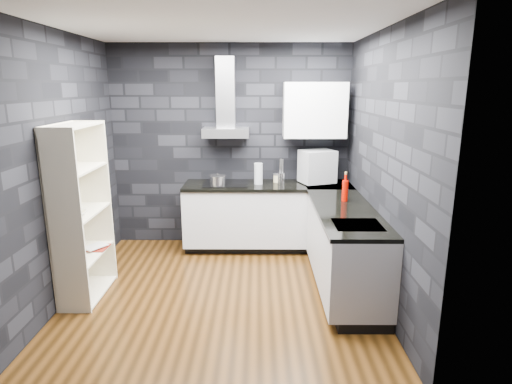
{
  "coord_description": "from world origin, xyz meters",
  "views": [
    {
      "loc": [
        0.38,
        -4.19,
        2.15
      ],
      "look_at": [
        0.35,
        0.45,
        1.0
      ],
      "focal_mm": 30.0,
      "sensor_mm": 36.0,
      "label": 1
    }
  ],
  "objects_px": {
    "storage_jar": "(276,179)",
    "appliance_garage": "(317,166)",
    "pot": "(218,181)",
    "glass_vase": "(258,174)",
    "utensil_crock": "(281,178)",
    "red_bottle": "(345,191)",
    "bookshelf": "(81,213)",
    "fruit_bowl": "(75,214)"
  },
  "relations": [
    {
      "from": "glass_vase",
      "to": "fruit_bowl",
      "type": "height_order",
      "value": "glass_vase"
    },
    {
      "from": "glass_vase",
      "to": "fruit_bowl",
      "type": "relative_size",
      "value": 1.3
    },
    {
      "from": "red_bottle",
      "to": "utensil_crock",
      "type": "bearing_deg",
      "value": 125.29
    },
    {
      "from": "glass_vase",
      "to": "appliance_garage",
      "type": "distance_m",
      "value": 0.78
    },
    {
      "from": "fruit_bowl",
      "to": "bookshelf",
      "type": "bearing_deg",
      "value": 90.0
    },
    {
      "from": "utensil_crock",
      "to": "fruit_bowl",
      "type": "xyz_separation_m",
      "value": [
        -2.1,
        -1.57,
        -0.03
      ]
    },
    {
      "from": "storage_jar",
      "to": "fruit_bowl",
      "type": "relative_size",
      "value": 0.47
    },
    {
      "from": "appliance_garage",
      "to": "fruit_bowl",
      "type": "height_order",
      "value": "appliance_garage"
    },
    {
      "from": "pot",
      "to": "utensil_crock",
      "type": "bearing_deg",
      "value": 15.42
    },
    {
      "from": "pot",
      "to": "appliance_garage",
      "type": "height_order",
      "value": "appliance_garage"
    },
    {
      "from": "bookshelf",
      "to": "utensil_crock",
      "type": "bearing_deg",
      "value": 45.97
    },
    {
      "from": "appliance_garage",
      "to": "bookshelf",
      "type": "relative_size",
      "value": 0.23
    },
    {
      "from": "glass_vase",
      "to": "utensil_crock",
      "type": "distance_m",
      "value": 0.32
    },
    {
      "from": "utensil_crock",
      "to": "bookshelf",
      "type": "relative_size",
      "value": 0.07
    },
    {
      "from": "pot",
      "to": "glass_vase",
      "type": "distance_m",
      "value": 0.54
    },
    {
      "from": "red_bottle",
      "to": "bookshelf",
      "type": "bearing_deg",
      "value": -170.01
    },
    {
      "from": "utensil_crock",
      "to": "pot",
      "type": "bearing_deg",
      "value": -164.58
    },
    {
      "from": "glass_vase",
      "to": "storage_jar",
      "type": "xyz_separation_m",
      "value": [
        0.24,
        0.1,
        -0.09
      ]
    },
    {
      "from": "red_bottle",
      "to": "bookshelf",
      "type": "xyz_separation_m",
      "value": [
        -2.76,
        -0.49,
        -0.12
      ]
    },
    {
      "from": "utensil_crock",
      "to": "bookshelf",
      "type": "distance_m",
      "value": 2.54
    },
    {
      "from": "storage_jar",
      "to": "appliance_garage",
      "type": "bearing_deg",
      "value": -5.18
    },
    {
      "from": "appliance_garage",
      "to": "fruit_bowl",
      "type": "bearing_deg",
      "value": -169.39
    },
    {
      "from": "fruit_bowl",
      "to": "pot",
      "type": "bearing_deg",
      "value": 46.54
    },
    {
      "from": "red_bottle",
      "to": "bookshelf",
      "type": "distance_m",
      "value": 2.81
    },
    {
      "from": "glass_vase",
      "to": "storage_jar",
      "type": "relative_size",
      "value": 2.77
    },
    {
      "from": "glass_vase",
      "to": "bookshelf",
      "type": "xyz_separation_m",
      "value": [
        -1.8,
        -1.34,
        -0.14
      ]
    },
    {
      "from": "utensil_crock",
      "to": "appliance_garage",
      "type": "xyz_separation_m",
      "value": [
        0.47,
        -0.03,
        0.16
      ]
    },
    {
      "from": "fruit_bowl",
      "to": "red_bottle",
      "type": "bearing_deg",
      "value": 12.88
    },
    {
      "from": "utensil_crock",
      "to": "bookshelf",
      "type": "xyz_separation_m",
      "value": [
        -2.1,
        -1.43,
        -0.07
      ]
    },
    {
      "from": "appliance_garage",
      "to": "red_bottle",
      "type": "height_order",
      "value": "appliance_garage"
    },
    {
      "from": "storage_jar",
      "to": "appliance_garage",
      "type": "distance_m",
      "value": 0.56
    },
    {
      "from": "pot",
      "to": "red_bottle",
      "type": "relative_size",
      "value": 0.84
    },
    {
      "from": "storage_jar",
      "to": "glass_vase",
      "type": "bearing_deg",
      "value": -156.74
    },
    {
      "from": "glass_vase",
      "to": "pot",
      "type": "bearing_deg",
      "value": -165.07
    },
    {
      "from": "pot",
      "to": "glass_vase",
      "type": "relative_size",
      "value": 0.71
    },
    {
      "from": "glass_vase",
      "to": "utensil_crock",
      "type": "bearing_deg",
      "value": 16.26
    },
    {
      "from": "storage_jar",
      "to": "appliance_garage",
      "type": "xyz_separation_m",
      "value": [
        0.53,
        -0.05,
        0.18
      ]
    },
    {
      "from": "fruit_bowl",
      "to": "glass_vase",
      "type": "bearing_deg",
      "value": 39.56
    },
    {
      "from": "appliance_garage",
      "to": "pot",
      "type": "bearing_deg",
      "value": 168.22
    },
    {
      "from": "utensil_crock",
      "to": "bookshelf",
      "type": "bearing_deg",
      "value": -145.79
    },
    {
      "from": "appliance_garage",
      "to": "red_bottle",
      "type": "bearing_deg",
      "value": -98.3
    },
    {
      "from": "red_bottle",
      "to": "fruit_bowl",
      "type": "bearing_deg",
      "value": -167.12
    }
  ]
}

